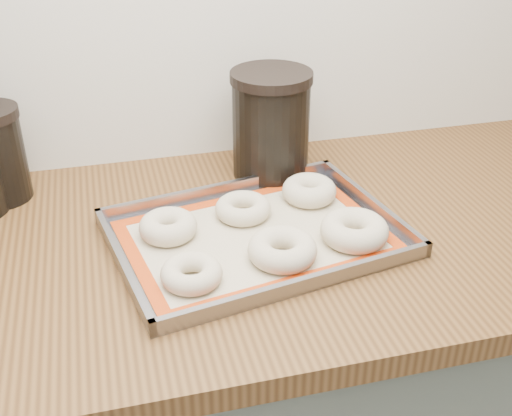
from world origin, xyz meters
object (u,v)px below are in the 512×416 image
object	(u,v)px
canister_right	(271,124)
bagel_back_mid	(243,208)
baking_tray	(256,236)
bagel_front_right	(354,230)
bagel_front_mid	(282,249)
bagel_front_left	(191,274)
bagel_back_left	(168,227)
bagel_back_right	(309,190)

from	to	relation	value
canister_right	bagel_back_mid	bearing A→B (deg)	-120.52
baking_tray	bagel_front_right	size ratio (longest dim) A/B	4.58
bagel_front_right	canister_right	distance (m)	0.30
baking_tray	bagel_front_mid	size ratio (longest dim) A/B	4.69
baking_tray	bagel_front_left	size ratio (longest dim) A/B	5.53
bagel_back_left	bagel_back_right	bearing A→B (deg)	12.67
bagel_front_mid	canister_right	xyz separation A→B (m)	(0.06, 0.30, 0.08)
bagel_back_right	canister_right	size ratio (longest dim) A/B	0.47
baking_tray	bagel_front_left	distance (m)	0.16
bagel_front_left	bagel_front_right	xyz separation A→B (m)	(0.28, 0.05, 0.00)
bagel_back_mid	canister_right	distance (m)	0.20
bagel_front_mid	bagel_front_right	xyz separation A→B (m)	(0.13, 0.02, 0.00)
bagel_back_mid	bagel_back_right	world-z (taller)	bagel_back_right
bagel_front_mid	canister_right	size ratio (longest dim) A/B	0.53
bagel_back_left	baking_tray	bearing A→B (deg)	-15.40
bagel_front_left	bagel_back_mid	xyz separation A→B (m)	(0.12, 0.17, 0.00)
baking_tray	bagel_front_mid	xyz separation A→B (m)	(0.02, -0.07, 0.02)
bagel_front_right	bagel_front_mid	bearing A→B (deg)	-169.80
baking_tray	bagel_front_right	distance (m)	0.16
bagel_back_right	bagel_front_right	bearing A→B (deg)	-79.51
bagel_front_right	bagel_back_left	bearing A→B (deg)	163.01
bagel_front_right	canister_right	size ratio (longest dim) A/B	0.54
bagel_front_mid	bagel_back_left	xyz separation A→B (m)	(-0.16, 0.11, -0.00)
bagel_front_mid	bagel_front_left	bearing A→B (deg)	-170.93
canister_right	bagel_front_mid	bearing A→B (deg)	-102.02
bagel_front_left	bagel_back_right	bearing A→B (deg)	38.20
bagel_back_mid	baking_tray	bearing A→B (deg)	-85.62
bagel_front_left	canister_right	xyz separation A→B (m)	(0.21, 0.33, 0.08)
baking_tray	bagel_front_right	bearing A→B (deg)	-18.42
bagel_back_right	bagel_back_mid	bearing A→B (deg)	-167.85
bagel_front_right	bagel_back_mid	size ratio (longest dim) A/B	1.15
bagel_back_mid	bagel_front_mid	bearing A→B (deg)	-78.69
bagel_back_left	canister_right	distance (m)	0.31
bagel_back_left	bagel_back_right	xyz separation A→B (m)	(0.26, 0.06, 0.00)
bagel_back_mid	canister_right	size ratio (longest dim) A/B	0.47
bagel_front_left	bagel_back_right	distance (m)	0.32
bagel_front_mid	bagel_back_left	world-z (taller)	same
bagel_front_right	canister_right	xyz separation A→B (m)	(-0.06, 0.28, 0.08)
bagel_front_mid	bagel_back_right	distance (m)	0.20
baking_tray	canister_right	size ratio (longest dim) A/B	2.47
canister_right	bagel_front_left	bearing A→B (deg)	-123.00
bagel_front_mid	bagel_back_left	size ratio (longest dim) A/B	1.13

